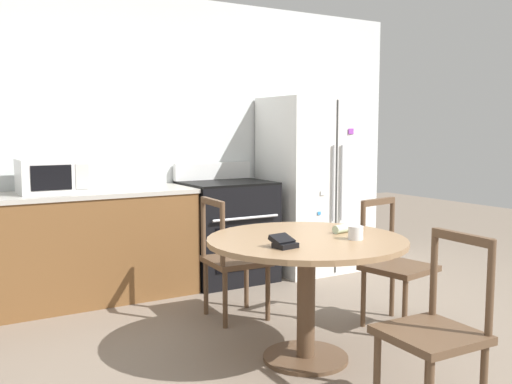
# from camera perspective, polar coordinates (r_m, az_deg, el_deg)

# --- Properties ---
(ground_plane) EXTENTS (14.00, 14.00, 0.00)m
(ground_plane) POSITION_cam_1_polar(r_m,az_deg,el_deg) (3.37, 9.10, -18.27)
(ground_plane) COLOR gray
(back_wall) EXTENTS (5.20, 0.10, 2.60)m
(back_wall) POSITION_cam_1_polar(r_m,az_deg,el_deg) (5.37, -9.16, 5.16)
(back_wall) COLOR silver
(back_wall) RESTS_ON ground_plane
(kitchen_counter) EXTENTS (2.26, 0.64, 0.90)m
(kitchen_counter) POSITION_cam_1_polar(r_m,az_deg,el_deg) (4.81, -19.46, -5.43)
(kitchen_counter) COLOR brown
(kitchen_counter) RESTS_ON ground_plane
(refrigerator) EXTENTS (0.92, 0.75, 1.71)m
(refrigerator) POSITION_cam_1_polar(r_m,az_deg,el_deg) (5.71, 5.75, 0.77)
(refrigerator) COLOR white
(refrigerator) RESTS_ON ground_plane
(oven_range) EXTENTS (0.79, 0.68, 1.08)m
(oven_range) POSITION_cam_1_polar(r_m,az_deg,el_deg) (5.29, -2.91, -3.84)
(oven_range) COLOR black
(oven_range) RESTS_ON ground_plane
(microwave) EXTENTS (0.51, 0.37, 0.27)m
(microwave) POSITION_cam_1_polar(r_m,az_deg,el_deg) (4.74, -19.66, 1.53)
(microwave) COLOR white
(microwave) RESTS_ON kitchen_counter
(dining_table) EXTENTS (1.19, 1.19, 0.75)m
(dining_table) POSITION_cam_1_polar(r_m,az_deg,el_deg) (3.45, 5.06, -6.99)
(dining_table) COLOR #997551
(dining_table) RESTS_ON ground_plane
(dining_chair_far) EXTENTS (0.44, 0.44, 0.90)m
(dining_chair_far) POSITION_cam_1_polar(r_m,az_deg,el_deg) (4.24, -2.35, -6.86)
(dining_chair_far) COLOR brown
(dining_chair_far) RESTS_ON ground_plane
(dining_chair_right) EXTENTS (0.49, 0.49, 0.90)m
(dining_chair_right) POSITION_cam_1_polar(r_m,az_deg,el_deg) (4.18, 13.77, -7.23)
(dining_chair_right) COLOR brown
(dining_chair_right) RESTS_ON ground_plane
(dining_chair_near) EXTENTS (0.44, 0.44, 0.90)m
(dining_chair_near) POSITION_cam_1_polar(r_m,az_deg,el_deg) (2.92, 17.47, -13.27)
(dining_chair_near) COLOR brown
(dining_chair_near) RESTS_ON ground_plane
(candle_glass) EXTENTS (0.09, 0.09, 0.08)m
(candle_glass) POSITION_cam_1_polar(r_m,az_deg,el_deg) (3.40, 9.94, -4.13)
(candle_glass) COLOR silver
(candle_glass) RESTS_ON dining_table
(folded_napkin) EXTENTS (0.16, 0.08, 0.05)m
(folded_napkin) POSITION_cam_1_polar(r_m,az_deg,el_deg) (3.62, 8.70, -3.62)
(folded_napkin) COLOR beige
(folded_napkin) RESTS_ON dining_table
(wallet) EXTENTS (0.14, 0.14, 0.07)m
(wallet) POSITION_cam_1_polar(r_m,az_deg,el_deg) (3.13, 2.77, -5.07)
(wallet) COLOR black
(wallet) RESTS_ON dining_table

